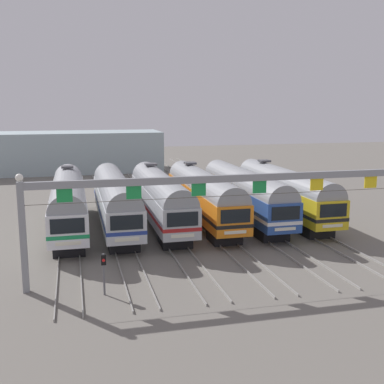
{
  "coord_description": "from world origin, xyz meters",
  "views": [
    {
      "loc": [
        -9.38,
        -41.58,
        10.81
      ],
      "look_at": [
        1.31,
        1.52,
        2.65
      ],
      "focal_mm": 45.03,
      "sensor_mm": 36.0,
      "label": 1
    }
  ],
  "objects_px": {
    "commuter_train_yellow": "(284,190)",
    "catenary_gantry": "(230,193)",
    "commuter_train_stainless": "(160,196)",
    "commuter_train_silver": "(115,198)",
    "commuter_train_white": "(68,200)",
    "yard_signal_mast": "(104,266)",
    "commuter_train_blue": "(245,192)",
    "commuter_train_orange": "(203,194)"
  },
  "relations": [
    {
      "from": "commuter_train_white",
      "to": "commuter_train_silver",
      "type": "distance_m",
      "value": 3.98
    },
    {
      "from": "commuter_train_orange",
      "to": "yard_signal_mast",
      "type": "height_order",
      "value": "commuter_train_orange"
    },
    {
      "from": "commuter_train_white",
      "to": "commuter_train_orange",
      "type": "height_order",
      "value": "same"
    },
    {
      "from": "commuter_train_stainless",
      "to": "commuter_train_yellow",
      "type": "height_order",
      "value": "same"
    },
    {
      "from": "commuter_train_stainless",
      "to": "yard_signal_mast",
      "type": "xyz_separation_m",
      "value": [
        -5.98,
        -15.02,
        -0.96
      ]
    },
    {
      "from": "commuter_train_white",
      "to": "commuter_train_stainless",
      "type": "xyz_separation_m",
      "value": [
        7.97,
        0.0,
        0.0
      ]
    },
    {
      "from": "commuter_train_silver",
      "to": "commuter_train_stainless",
      "type": "bearing_deg",
      "value": 0.06
    },
    {
      "from": "commuter_train_silver",
      "to": "commuter_train_stainless",
      "type": "relative_size",
      "value": 1.0
    },
    {
      "from": "commuter_train_white",
      "to": "yard_signal_mast",
      "type": "distance_m",
      "value": 15.18
    },
    {
      "from": "commuter_train_yellow",
      "to": "commuter_train_blue",
      "type": "bearing_deg",
      "value": -179.94
    },
    {
      "from": "commuter_train_stainless",
      "to": "catenary_gantry",
      "type": "height_order",
      "value": "catenary_gantry"
    },
    {
      "from": "commuter_train_yellow",
      "to": "catenary_gantry",
      "type": "xyz_separation_m",
      "value": [
        -9.96,
        -13.5,
        2.65
      ]
    },
    {
      "from": "commuter_train_yellow",
      "to": "catenary_gantry",
      "type": "relative_size",
      "value": 0.72
    },
    {
      "from": "commuter_train_silver",
      "to": "commuter_train_yellow",
      "type": "height_order",
      "value": "commuter_train_yellow"
    },
    {
      "from": "commuter_train_white",
      "to": "commuter_train_silver",
      "type": "relative_size",
      "value": 1.0
    },
    {
      "from": "commuter_train_white",
      "to": "yard_signal_mast",
      "type": "bearing_deg",
      "value": -82.45
    },
    {
      "from": "commuter_train_white",
      "to": "commuter_train_orange",
      "type": "distance_m",
      "value": 11.95
    },
    {
      "from": "commuter_train_white",
      "to": "commuter_train_orange",
      "type": "bearing_deg",
      "value": 0.0
    },
    {
      "from": "commuter_train_orange",
      "to": "commuter_train_blue",
      "type": "relative_size",
      "value": 1.0
    },
    {
      "from": "commuter_train_silver",
      "to": "commuter_train_yellow",
      "type": "bearing_deg",
      "value": 0.02
    },
    {
      "from": "commuter_train_blue",
      "to": "yard_signal_mast",
      "type": "distance_m",
      "value": 20.52
    },
    {
      "from": "commuter_train_yellow",
      "to": "catenary_gantry",
      "type": "height_order",
      "value": "catenary_gantry"
    },
    {
      "from": "commuter_train_stainless",
      "to": "commuter_train_blue",
      "type": "distance_m",
      "value": 7.97
    },
    {
      "from": "commuter_train_orange",
      "to": "catenary_gantry",
      "type": "distance_m",
      "value": 13.9
    },
    {
      "from": "commuter_train_stainless",
      "to": "commuter_train_yellow",
      "type": "bearing_deg",
      "value": 0.0
    },
    {
      "from": "commuter_train_stainless",
      "to": "commuter_train_yellow",
      "type": "distance_m",
      "value": 11.95
    },
    {
      "from": "commuter_train_yellow",
      "to": "catenary_gantry",
      "type": "distance_m",
      "value": 16.98
    },
    {
      "from": "commuter_train_yellow",
      "to": "commuter_train_stainless",
      "type": "bearing_deg",
      "value": 180.0
    },
    {
      "from": "commuter_train_white",
      "to": "yard_signal_mast",
      "type": "relative_size",
      "value": 7.35
    },
    {
      "from": "commuter_train_blue",
      "to": "catenary_gantry",
      "type": "height_order",
      "value": "catenary_gantry"
    },
    {
      "from": "commuter_train_blue",
      "to": "commuter_train_yellow",
      "type": "distance_m",
      "value": 3.98
    },
    {
      "from": "commuter_train_orange",
      "to": "commuter_train_yellow",
      "type": "height_order",
      "value": "same"
    },
    {
      "from": "yard_signal_mast",
      "to": "commuter_train_stainless",
      "type": "bearing_deg",
      "value": 68.31
    },
    {
      "from": "commuter_train_yellow",
      "to": "yard_signal_mast",
      "type": "bearing_deg",
      "value": -140.04
    },
    {
      "from": "commuter_train_orange",
      "to": "yard_signal_mast",
      "type": "bearing_deg",
      "value": -123.55
    },
    {
      "from": "commuter_train_silver",
      "to": "catenary_gantry",
      "type": "height_order",
      "value": "catenary_gantry"
    },
    {
      "from": "commuter_train_silver",
      "to": "commuter_train_stainless",
      "type": "xyz_separation_m",
      "value": [
        3.98,
        0.0,
        0.0
      ]
    },
    {
      "from": "commuter_train_silver",
      "to": "catenary_gantry",
      "type": "distance_m",
      "value": 15.0
    },
    {
      "from": "commuter_train_white",
      "to": "yard_signal_mast",
      "type": "height_order",
      "value": "commuter_train_white"
    },
    {
      "from": "commuter_train_silver",
      "to": "commuter_train_stainless",
      "type": "distance_m",
      "value": 3.98
    },
    {
      "from": "commuter_train_silver",
      "to": "commuter_train_orange",
      "type": "distance_m",
      "value": 7.97
    },
    {
      "from": "catenary_gantry",
      "to": "yard_signal_mast",
      "type": "relative_size",
      "value": 10.24
    }
  ]
}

